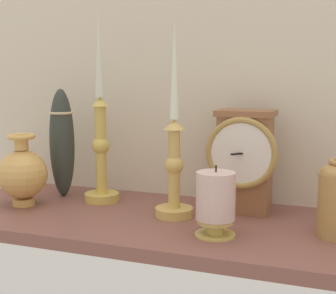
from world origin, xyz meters
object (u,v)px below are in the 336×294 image
(candlestick_tall_center, at_px, (174,159))
(brass_vase_bulbous, at_px, (23,173))
(candlestick_tall_left, at_px, (101,141))
(pillar_candle_front, at_px, (216,202))
(mantel_clock, at_px, (244,159))
(tall_ceramic_vase, at_px, (62,142))

(candlestick_tall_center, bearing_deg, brass_vase_bulbous, -174.03)
(candlestick_tall_center, relative_size, brass_vase_bulbous, 2.48)
(candlestick_tall_left, xyz_separation_m, candlestick_tall_center, (0.19, -0.06, -0.02))
(pillar_candle_front, bearing_deg, candlestick_tall_left, 154.64)
(mantel_clock, xyz_separation_m, pillar_candle_front, (-0.02, -0.16, -0.05))
(candlestick_tall_center, xyz_separation_m, tall_ceramic_vase, (-0.30, 0.07, 0.01))
(mantel_clock, distance_m, candlestick_tall_center, 0.15)
(pillar_candle_front, xyz_separation_m, tall_ceramic_vase, (-0.40, 0.15, 0.06))
(candlestick_tall_left, height_order, brass_vase_bulbous, candlestick_tall_left)
(candlestick_tall_left, xyz_separation_m, pillar_candle_front, (0.30, -0.14, -0.07))
(pillar_candle_front, relative_size, tall_ceramic_vase, 0.50)
(brass_vase_bulbous, bearing_deg, tall_ceramic_vase, 70.67)
(tall_ceramic_vase, bearing_deg, brass_vase_bulbous, -109.33)
(candlestick_tall_center, relative_size, tall_ceramic_vase, 1.55)
(brass_vase_bulbous, distance_m, tall_ceramic_vase, 0.12)
(pillar_candle_front, height_order, tall_ceramic_vase, tall_ceramic_vase)
(brass_vase_bulbous, xyz_separation_m, tall_ceramic_vase, (0.04, 0.10, 0.05))
(mantel_clock, xyz_separation_m, brass_vase_bulbous, (-0.45, -0.11, -0.04))
(pillar_candle_front, distance_m, tall_ceramic_vase, 0.43)
(mantel_clock, relative_size, candlestick_tall_left, 0.49)
(candlestick_tall_center, height_order, pillar_candle_front, candlestick_tall_center)
(brass_vase_bulbous, height_order, pillar_candle_front, brass_vase_bulbous)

